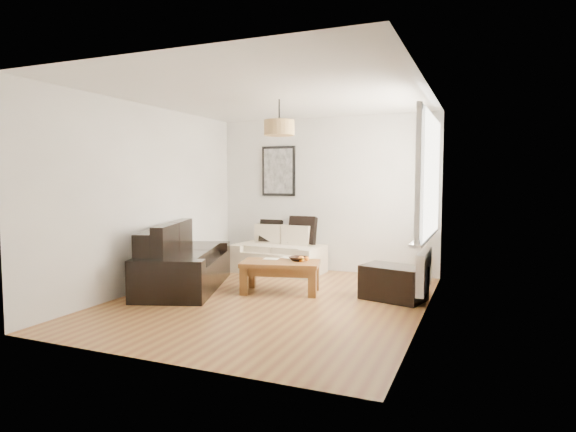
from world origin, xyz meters
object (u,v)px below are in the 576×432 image
at_px(sofa_leather, 185,259).
at_px(coffee_table, 281,277).
at_px(loveseat_cream, 279,251).
at_px(ottoman, 393,283).

bearing_deg(sofa_leather, coffee_table, -97.96).
bearing_deg(loveseat_cream, coffee_table, -62.01).
height_order(loveseat_cream, ottoman, loveseat_cream).
bearing_deg(ottoman, coffee_table, -172.51).
distance_m(sofa_leather, coffee_table, 1.42).
height_order(sofa_leather, coffee_table, sofa_leather).
distance_m(coffee_table, ottoman, 1.52).
xyz_separation_m(loveseat_cream, coffee_table, (0.60, -1.31, -0.15)).
bearing_deg(coffee_table, loveseat_cream, 114.52).
bearing_deg(sofa_leather, ottoman, -99.97).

